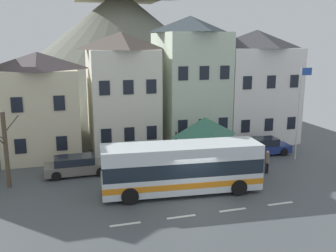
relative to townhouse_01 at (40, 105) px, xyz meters
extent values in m
cube|color=#4B5154|center=(8.79, -11.91, -4.20)|extent=(40.00, 60.00, 0.06)
cube|color=silver|center=(4.29, -13.76, -4.17)|extent=(1.60, 0.20, 0.01)
cube|color=silver|center=(7.29, -13.76, -4.17)|extent=(1.60, 0.20, 0.01)
cube|color=silver|center=(10.29, -13.76, -4.17)|extent=(1.60, 0.20, 0.01)
cube|color=silver|center=(13.29, -13.76, -4.17)|extent=(1.60, 0.20, 0.01)
cube|color=beige|center=(0.00, 0.00, -0.67)|extent=(5.80, 5.83, 7.01)
pyramid|color=#473F41|center=(0.00, 0.00, 3.50)|extent=(5.80, 5.83, 1.34)
cube|color=black|center=(-1.45, -2.94, -2.50)|extent=(0.80, 0.06, 1.10)
cube|color=black|center=(1.45, -2.94, -2.50)|extent=(0.80, 0.06, 1.10)
cube|color=black|center=(-1.45, -2.94, 0.55)|extent=(0.80, 0.06, 1.10)
cube|color=black|center=(1.45, -2.94, 0.55)|extent=(0.80, 0.06, 1.10)
cube|color=silver|center=(6.58, -0.09, 0.07)|extent=(5.41, 5.64, 8.48)
pyramid|color=#544942|center=(6.58, -0.09, 5.03)|extent=(5.41, 5.64, 1.45)
cube|color=black|center=(4.77, -2.94, -2.15)|extent=(0.80, 0.06, 1.10)
cube|color=black|center=(6.58, -2.94, -2.15)|extent=(0.80, 0.06, 1.10)
cube|color=black|center=(8.38, -2.94, -2.15)|extent=(0.80, 0.06, 1.10)
cube|color=black|center=(4.77, -2.94, 1.54)|extent=(0.80, 0.06, 1.10)
cube|color=black|center=(6.58, -2.94, 1.54)|extent=(0.80, 0.06, 1.10)
cube|color=black|center=(8.38, -2.94, 1.54)|extent=(0.80, 0.06, 1.10)
cube|color=beige|center=(12.77, 0.56, 0.77)|extent=(5.36, 6.95, 9.89)
pyramid|color=#303A40|center=(12.77, 0.56, 6.42)|extent=(5.36, 6.95, 1.42)
cube|color=black|center=(10.98, -2.94, -1.81)|extent=(0.80, 0.06, 1.10)
cube|color=black|center=(12.77, -2.94, -1.81)|extent=(0.80, 0.06, 1.10)
cube|color=black|center=(14.56, -2.94, -1.81)|extent=(0.80, 0.06, 1.10)
cube|color=black|center=(10.98, -2.94, 2.49)|extent=(0.80, 0.06, 1.10)
cube|color=black|center=(12.77, -2.94, 2.49)|extent=(0.80, 0.06, 1.10)
cube|color=black|center=(14.56, -2.94, 2.49)|extent=(0.80, 0.06, 1.10)
cube|color=white|center=(18.91, -0.11, 0.10)|extent=(6.78, 5.61, 8.55)
pyramid|color=#3E3E42|center=(18.91, -0.11, 5.18)|extent=(6.78, 5.61, 1.61)
cube|color=black|center=(16.65, -2.94, -2.13)|extent=(0.80, 0.06, 1.10)
cube|color=black|center=(18.91, -2.94, -2.13)|extent=(0.80, 0.06, 1.10)
cube|color=black|center=(21.16, -2.94, -2.13)|extent=(0.80, 0.06, 1.10)
cube|color=black|center=(16.65, -2.94, 1.59)|extent=(0.80, 0.06, 1.10)
cube|color=black|center=(18.91, -2.94, 1.59)|extent=(0.80, 0.06, 1.10)
cube|color=black|center=(21.16, -2.94, 1.59)|extent=(0.80, 0.06, 1.10)
cone|color=slate|center=(9.75, 19.37, 3.71)|extent=(39.86, 39.86, 15.77)
cube|color=silver|center=(8.35, -10.54, -3.39)|extent=(9.83, 3.23, 1.07)
cube|color=orange|center=(8.35, -10.54, -3.34)|extent=(9.85, 3.25, 0.36)
cube|color=#19232D|center=(8.35, -10.54, -2.41)|extent=(9.73, 3.18, 0.90)
cube|color=silver|center=(8.35, -10.54, -1.54)|extent=(9.83, 3.23, 0.84)
cube|color=#19232D|center=(13.19, -10.95, -2.41)|extent=(0.23, 2.03, 0.86)
cylinder|color=black|center=(11.72, -9.66, -3.67)|extent=(1.02, 0.36, 1.00)
cylinder|color=black|center=(11.53, -11.98, -3.67)|extent=(1.02, 0.36, 1.00)
cylinder|color=black|center=(5.18, -9.11, -3.67)|extent=(1.02, 0.36, 1.00)
cylinder|color=black|center=(4.98, -11.42, -3.67)|extent=(1.02, 0.36, 1.00)
cylinder|color=#473D33|center=(9.86, -4.70, -2.97)|extent=(0.14, 0.14, 2.40)
cylinder|color=#473D33|center=(13.16, -4.70, -2.97)|extent=(0.14, 0.14, 2.40)
cylinder|color=#473D33|center=(9.86, -8.00, -2.97)|extent=(0.14, 0.14, 2.40)
cylinder|color=#473D33|center=(13.16, -8.00, -2.97)|extent=(0.14, 0.14, 2.40)
pyramid|color=#316B51|center=(11.51, -6.35, -1.09)|extent=(3.60, 3.60, 1.36)
cube|color=navy|center=(17.43, -4.69, -3.69)|extent=(4.42, 1.99, 0.62)
cube|color=#1E232D|center=(17.22, -4.68, -3.10)|extent=(2.68, 1.67, 0.56)
cylinder|color=black|center=(18.90, -3.96, -3.85)|extent=(0.65, 0.24, 0.64)
cylinder|color=black|center=(18.80, -5.60, -3.85)|extent=(0.65, 0.24, 0.64)
cylinder|color=black|center=(16.06, -3.78, -3.85)|extent=(0.65, 0.24, 0.64)
cylinder|color=black|center=(15.96, -5.42, -3.85)|extent=(0.65, 0.24, 0.64)
cube|color=slate|center=(2.43, -5.48, -3.68)|extent=(4.49, 1.77, 0.63)
cube|color=#1E232D|center=(2.20, -5.48, -3.10)|extent=(2.70, 1.55, 0.52)
cylinder|color=black|center=(3.90, -4.64, -3.85)|extent=(0.64, 0.20, 0.64)
cylinder|color=black|center=(3.91, -6.30, -3.85)|extent=(0.64, 0.20, 0.64)
cylinder|color=black|center=(0.95, -4.65, -3.85)|extent=(0.64, 0.20, 0.64)
cylinder|color=black|center=(0.96, -6.31, -3.85)|extent=(0.64, 0.20, 0.64)
cylinder|color=#2D2D38|center=(13.29, -9.00, -3.77)|extent=(0.15, 0.15, 0.81)
cylinder|color=#2D2D38|center=(13.27, -8.78, -3.77)|extent=(0.15, 0.15, 0.81)
cylinder|color=black|center=(13.28, -8.89, -3.08)|extent=(0.36, 0.36, 0.67)
sphere|color=#9E7A60|center=(13.28, -8.89, -2.63)|extent=(0.23, 0.23, 0.23)
cylinder|color=black|center=(15.32, -8.92, -3.77)|extent=(0.13, 0.13, 0.81)
cylinder|color=black|center=(15.14, -8.98, -3.77)|extent=(0.13, 0.13, 0.81)
cylinder|color=#7F6B56|center=(15.23, -8.95, -3.08)|extent=(0.29, 0.29, 0.68)
sphere|color=tan|center=(15.23, -8.95, -2.62)|extent=(0.23, 0.23, 0.23)
cube|color=#473828|center=(11.86, -4.14, -3.72)|extent=(1.71, 0.45, 0.08)
cube|color=#473828|center=(11.86, -3.92, -3.50)|extent=(1.71, 0.06, 0.40)
cube|color=#2D2D33|center=(11.09, -4.14, -3.95)|extent=(0.08, 0.36, 0.45)
cube|color=#2D2D33|center=(12.63, -4.14, -3.95)|extent=(0.08, 0.36, 0.45)
cylinder|color=silver|center=(19.14, -6.66, -0.55)|extent=(0.10, 0.10, 7.25)
cube|color=#264CA5|center=(19.59, -6.66, 2.72)|extent=(0.90, 0.03, 0.56)
cylinder|color=brown|center=(-1.95, -6.61, -1.74)|extent=(0.27, 0.27, 4.86)
cylinder|color=brown|center=(-1.55, -6.16, -0.17)|extent=(0.88, 1.00, 0.96)
cylinder|color=brown|center=(-2.20, -7.04, -0.94)|extent=(0.60, 0.94, 1.02)
cylinder|color=brown|center=(-2.03, -6.17, -0.28)|extent=(0.24, 0.94, 1.09)
camera|label=1|loc=(1.41, -31.32, 4.87)|focal=40.37mm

